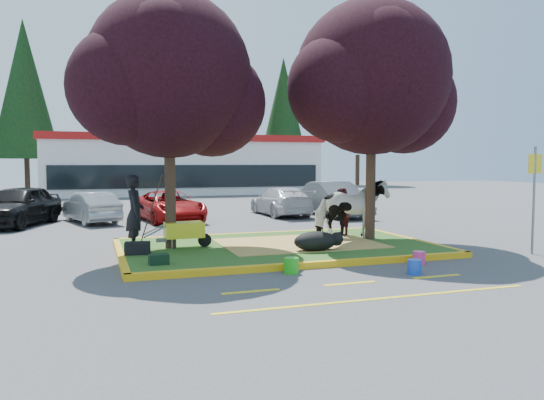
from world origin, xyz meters
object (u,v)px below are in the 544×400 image
object	(u,v)px
wheelbarrow	(185,230)
sign_post	(534,187)
bucket_blue	(415,267)
car_black	(18,206)
bucket_green	(291,266)
handler	(135,213)
calf	(316,241)
bucket_pink	(419,258)
car_silver	(91,207)
cow	(351,209)

from	to	relation	value
wheelbarrow	sign_post	size ratio (longest dim) A/B	0.64
bucket_blue	car_black	world-z (taller)	car_black
bucket_green	bucket_blue	size ratio (longest dim) A/B	1.07
bucket_green	handler	bearing A→B (deg)	132.48
bucket_blue	calf	bearing A→B (deg)	113.77
bucket_blue	car_black	xyz separation A→B (m)	(-9.02, 12.17, 0.60)
bucket_pink	car_silver	world-z (taller)	car_silver
calf	car_silver	distance (m)	11.18
handler	sign_post	distance (m)	10.15
bucket_pink	bucket_blue	distance (m)	1.16
bucket_blue	car_silver	xyz separation A→B (m)	(-6.45, 12.43, 0.44)
cow	car_black	xyz separation A→B (m)	(-9.73, 7.89, -0.25)
cow	car_silver	size ratio (longest dim) A/B	0.56
calf	handler	world-z (taller)	handler
bucket_pink	car_black	bearing A→B (deg)	130.86
cow	handler	xyz separation A→B (m)	(-6.10, -0.13, 0.08)
cow	sign_post	bearing A→B (deg)	-118.61
handler	car_silver	xyz separation A→B (m)	(-1.06, 8.27, -0.50)
car_silver	wheelbarrow	bearing A→B (deg)	87.72
sign_post	car_black	distance (m)	17.30
calf	handler	bearing A→B (deg)	169.49
cow	bucket_green	world-z (taller)	cow
calf	bucket_pink	size ratio (longest dim) A/B	3.73
handler	cow	bearing A→B (deg)	-84.52
wheelbarrow	bucket_blue	distance (m)	5.87
calf	bucket_green	xyz separation A→B (m)	(-1.28, -1.66, -0.23)
calf	bucket_pink	world-z (taller)	calf
car_black	car_silver	distance (m)	2.59
bucket_green	car_black	bearing A→B (deg)	120.39
car_black	car_silver	xyz separation A→B (m)	(2.57, 0.25, -0.16)
calf	wheelbarrow	size ratio (longest dim) A/B	0.64
wheelbarrow	sign_post	world-z (taller)	sign_post
handler	bucket_green	size ratio (longest dim) A/B	5.63
bucket_pink	car_silver	xyz separation A→B (m)	(-7.18, 11.52, 0.45)
bucket_green	cow	bearing A→B (deg)	46.99
cow	calf	size ratio (longest dim) A/B	1.80
handler	bucket_pink	xyz separation A→B (m)	(6.11, -3.25, -0.95)
calf	bucket_blue	distance (m)	2.83
bucket_pink	bucket_blue	bearing A→B (deg)	-128.91
sign_post	bucket_pink	xyz separation A→B (m)	(-3.57, -0.26, -1.57)
cow	bucket_pink	world-z (taller)	cow
bucket_green	car_silver	world-z (taller)	car_silver
bucket_pink	bucket_blue	xyz separation A→B (m)	(-0.73, -0.90, 0.01)
bucket_blue	car_black	distance (m)	15.16
handler	sign_post	xyz separation A→B (m)	(9.68, -3.00, 0.63)
cow	car_silver	xyz separation A→B (m)	(-7.16, 8.14, -0.41)
cow	car_silver	world-z (taller)	cow
bucket_pink	cow	bearing A→B (deg)	90.21
wheelbarrow	bucket_pink	xyz separation A→B (m)	(4.88, -3.23, -0.45)
wheelbarrow	car_silver	distance (m)	8.61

